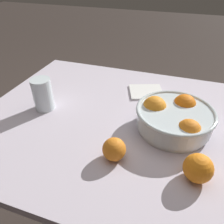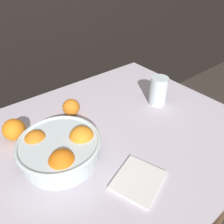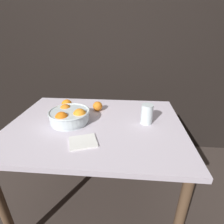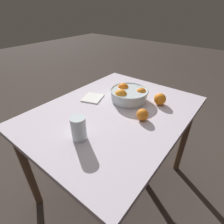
{
  "view_description": "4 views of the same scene",
  "coord_description": "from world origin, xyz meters",
  "px_view_note": "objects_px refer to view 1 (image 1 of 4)",
  "views": [
    {
      "loc": [
        -0.16,
        0.62,
        1.22
      ],
      "look_at": [
        0.04,
        0.04,
        0.79
      ],
      "focal_mm": 35.0,
      "sensor_mm": 36.0,
      "label": 1
    },
    {
      "loc": [
        -0.34,
        -0.48,
        1.28
      ],
      "look_at": [
        0.07,
        0.04,
        0.8
      ],
      "focal_mm": 35.0,
      "sensor_mm": 36.0,
      "label": 2
    },
    {
      "loc": [
        0.19,
        -0.97,
        1.27
      ],
      "look_at": [
        0.1,
        0.03,
        0.81
      ],
      "focal_mm": 28.0,
      "sensor_mm": 36.0,
      "label": 3
    },
    {
      "loc": [
        0.75,
        0.57,
        1.32
      ],
      "look_at": [
        0.09,
        0.06,
        0.79
      ],
      "focal_mm": 28.0,
      "sensor_mm": 36.0,
      "label": 4
    }
  ],
  "objects_px": {
    "fruit_bowl": "(174,118)",
    "orange_loose_near_bowl": "(198,168)",
    "orange_loose_front": "(114,149)",
    "juice_glass": "(43,96)"
  },
  "relations": [
    {
      "from": "orange_loose_near_bowl",
      "to": "orange_loose_front",
      "type": "height_order",
      "value": "orange_loose_near_bowl"
    },
    {
      "from": "orange_loose_front",
      "to": "orange_loose_near_bowl",
      "type": "bearing_deg",
      "value": -179.82
    },
    {
      "from": "juice_glass",
      "to": "fruit_bowl",
      "type": "bearing_deg",
      "value": -176.47
    },
    {
      "from": "fruit_bowl",
      "to": "juice_glass",
      "type": "xyz_separation_m",
      "value": [
        0.49,
        0.03,
        0.01
      ]
    },
    {
      "from": "fruit_bowl",
      "to": "orange_loose_near_bowl",
      "type": "height_order",
      "value": "fruit_bowl"
    },
    {
      "from": "juice_glass",
      "to": "orange_loose_front",
      "type": "bearing_deg",
      "value": 154.43
    },
    {
      "from": "fruit_bowl",
      "to": "orange_loose_front",
      "type": "height_order",
      "value": "fruit_bowl"
    },
    {
      "from": "juice_glass",
      "to": "orange_loose_near_bowl",
      "type": "bearing_deg",
      "value": 164.16
    },
    {
      "from": "fruit_bowl",
      "to": "orange_loose_near_bowl",
      "type": "relative_size",
      "value": 3.34
    },
    {
      "from": "fruit_bowl",
      "to": "juice_glass",
      "type": "height_order",
      "value": "juice_glass"
    }
  ]
}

